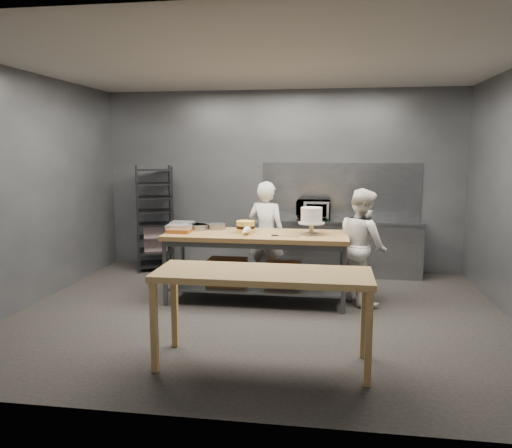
{
  "coord_description": "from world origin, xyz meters",
  "views": [
    {
      "loc": [
        0.85,
        -5.9,
        2.0
      ],
      "look_at": [
        -0.12,
        0.47,
        1.05
      ],
      "focal_mm": 35.0,
      "sensor_mm": 36.0,
      "label": 1
    }
  ],
  "objects_px": {
    "speed_rack": "(155,219)",
    "layer_cake": "(245,227)",
    "chef_right": "(363,246)",
    "frosted_cake_stand": "(312,217)",
    "near_counter": "(263,281)",
    "work_table": "(254,259)",
    "microwave": "(313,210)",
    "chef_behind": "(266,235)"
  },
  "relations": [
    {
      "from": "speed_rack",
      "to": "layer_cake",
      "type": "distance_m",
      "value": 2.42
    },
    {
      "from": "chef_right",
      "to": "frosted_cake_stand",
      "type": "height_order",
      "value": "chef_right"
    },
    {
      "from": "near_counter",
      "to": "chef_right",
      "type": "relative_size",
      "value": 1.32
    },
    {
      "from": "work_table",
      "to": "speed_rack",
      "type": "xyz_separation_m",
      "value": [
        -1.95,
        1.57,
        0.28
      ]
    },
    {
      "from": "work_table",
      "to": "speed_rack",
      "type": "height_order",
      "value": "speed_rack"
    },
    {
      "from": "chef_right",
      "to": "speed_rack",
      "type": "bearing_deg",
      "value": 42.88
    },
    {
      "from": "near_counter",
      "to": "microwave",
      "type": "bearing_deg",
      "value": 84.84
    },
    {
      "from": "chef_behind",
      "to": "layer_cake",
      "type": "bearing_deg",
      "value": 92.02
    },
    {
      "from": "chef_behind",
      "to": "microwave",
      "type": "bearing_deg",
      "value": -108.07
    },
    {
      "from": "near_counter",
      "to": "chef_behind",
      "type": "height_order",
      "value": "chef_behind"
    },
    {
      "from": "speed_rack",
      "to": "chef_behind",
      "type": "height_order",
      "value": "speed_rack"
    },
    {
      "from": "chef_behind",
      "to": "chef_right",
      "type": "distance_m",
      "value": 1.46
    },
    {
      "from": "chef_right",
      "to": "work_table",
      "type": "bearing_deg",
      "value": 72.2
    },
    {
      "from": "work_table",
      "to": "chef_behind",
      "type": "distance_m",
      "value": 0.74
    },
    {
      "from": "frosted_cake_stand",
      "to": "near_counter",
      "type": "bearing_deg",
      "value": -100.27
    },
    {
      "from": "speed_rack",
      "to": "frosted_cake_stand",
      "type": "xyz_separation_m",
      "value": [
        2.7,
        -1.56,
        0.29
      ]
    },
    {
      "from": "near_counter",
      "to": "chef_right",
      "type": "height_order",
      "value": "chef_right"
    },
    {
      "from": "near_counter",
      "to": "layer_cake",
      "type": "height_order",
      "value": "layer_cake"
    },
    {
      "from": "microwave",
      "to": "frosted_cake_stand",
      "type": "xyz_separation_m",
      "value": [
        0.03,
        -1.64,
        0.1
      ]
    },
    {
      "from": "speed_rack",
      "to": "layer_cake",
      "type": "bearing_deg",
      "value": -40.65
    },
    {
      "from": "microwave",
      "to": "frosted_cake_stand",
      "type": "height_order",
      "value": "frosted_cake_stand"
    },
    {
      "from": "layer_cake",
      "to": "frosted_cake_stand",
      "type": "bearing_deg",
      "value": 0.6
    },
    {
      "from": "near_counter",
      "to": "speed_rack",
      "type": "distance_m",
      "value": 4.27
    },
    {
      "from": "chef_behind",
      "to": "frosted_cake_stand",
      "type": "xyz_separation_m",
      "value": [
        0.68,
        -0.7,
        0.37
      ]
    },
    {
      "from": "layer_cake",
      "to": "near_counter",
      "type": "bearing_deg",
      "value": -75.78
    },
    {
      "from": "frosted_cake_stand",
      "to": "microwave",
      "type": "bearing_deg",
      "value": 91.18
    },
    {
      "from": "speed_rack",
      "to": "layer_cake",
      "type": "height_order",
      "value": "speed_rack"
    },
    {
      "from": "chef_behind",
      "to": "chef_right",
      "type": "relative_size",
      "value": 1.03
    },
    {
      "from": "work_table",
      "to": "near_counter",
      "type": "distance_m",
      "value": 2.05
    },
    {
      "from": "speed_rack",
      "to": "microwave",
      "type": "relative_size",
      "value": 3.23
    },
    {
      "from": "near_counter",
      "to": "layer_cake",
      "type": "xyz_separation_m",
      "value": [
        -0.51,
        2.0,
        0.19
      ]
    },
    {
      "from": "near_counter",
      "to": "speed_rack",
      "type": "xyz_separation_m",
      "value": [
        -2.34,
        3.57,
        0.04
      ]
    },
    {
      "from": "near_counter",
      "to": "frosted_cake_stand",
      "type": "distance_m",
      "value": 2.06
    },
    {
      "from": "work_table",
      "to": "layer_cake",
      "type": "relative_size",
      "value": 9.98
    },
    {
      "from": "chef_behind",
      "to": "frosted_cake_stand",
      "type": "relative_size",
      "value": 4.44
    },
    {
      "from": "microwave",
      "to": "layer_cake",
      "type": "relative_size",
      "value": 2.25
    },
    {
      "from": "frosted_cake_stand",
      "to": "chef_behind",
      "type": "bearing_deg",
      "value": 134.24
    },
    {
      "from": "chef_right",
      "to": "layer_cake",
      "type": "bearing_deg",
      "value": 71.81
    },
    {
      "from": "near_counter",
      "to": "chef_behind",
      "type": "relative_size",
      "value": 1.28
    },
    {
      "from": "work_table",
      "to": "layer_cake",
      "type": "bearing_deg",
      "value": -178.46
    },
    {
      "from": "work_table",
      "to": "frosted_cake_stand",
      "type": "xyz_separation_m",
      "value": [
        0.75,
        0.01,
        0.58
      ]
    },
    {
      "from": "speed_rack",
      "to": "frosted_cake_stand",
      "type": "relative_size",
      "value": 4.96
    }
  ]
}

